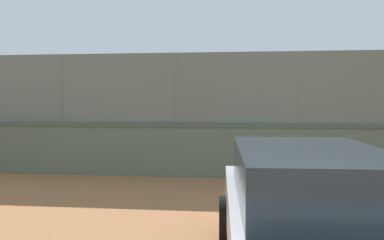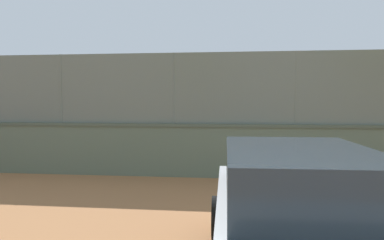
% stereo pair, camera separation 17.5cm
% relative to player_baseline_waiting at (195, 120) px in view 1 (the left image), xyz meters
% --- Properties ---
extents(ground_plane, '(260.00, 260.00, 0.00)m').
position_rel_player_baseline_waiting_xyz_m(ground_plane, '(0.39, -1.34, -1.03)').
color(ground_plane, '#A36B42').
extents(perimeter_wall, '(31.74, 0.39, 1.40)m').
position_rel_player_baseline_waiting_xyz_m(perimeter_wall, '(2.83, 8.68, -0.32)').
color(perimeter_wall, slate).
rests_on(perimeter_wall, ground_plane).
extents(fence_panel_on_wall, '(31.17, 0.14, 1.85)m').
position_rel_player_baseline_waiting_xyz_m(fence_panel_on_wall, '(2.83, 8.68, 1.30)').
color(fence_panel_on_wall, slate).
rests_on(fence_panel_on_wall, perimeter_wall).
extents(player_baseline_waiting, '(0.88, 0.98, 1.72)m').
position_rel_player_baseline_waiting_xyz_m(player_baseline_waiting, '(0.00, 0.00, 0.00)').
color(player_baseline_waiting, navy).
rests_on(player_baseline_waiting, ground_plane).
extents(player_crossing_court, '(1.17, 0.71, 1.51)m').
position_rel_player_baseline_waiting_xyz_m(player_crossing_court, '(-5.30, 6.27, -0.14)').
color(player_crossing_court, black).
rests_on(player_crossing_court, ground_plane).
extents(player_foreground_swinging, '(1.27, 0.75, 1.64)m').
position_rel_player_baseline_waiting_xyz_m(player_foreground_swinging, '(0.07, 4.57, -0.05)').
color(player_foreground_swinging, '#B2B2B2').
rests_on(player_foreground_swinging, ground_plane).
extents(sports_ball, '(0.12, 0.12, 0.12)m').
position_rel_player_baseline_waiting_xyz_m(sports_ball, '(0.82, 0.94, -0.97)').
color(sports_ball, yellow).
rests_on(sports_ball, ground_plane).
extents(courtside_bench, '(1.60, 0.38, 0.87)m').
position_rel_player_baseline_waiting_xyz_m(courtside_bench, '(-1.61, 7.23, -0.56)').
color(courtside_bench, '#4C6B4C').
rests_on(courtside_bench, ground_plane).
extents(parked_car_silver, '(2.02, 4.35, 1.49)m').
position_rel_player_baseline_waiting_xyz_m(parked_car_silver, '(-2.55, 14.31, -0.24)').
color(parked_car_silver, '#B7B7BC').
rests_on(parked_car_silver, ground_plane).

